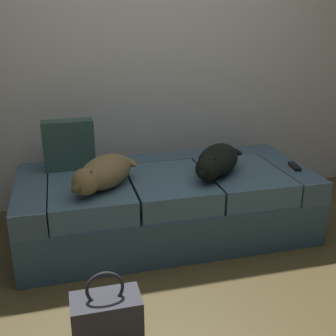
{
  "coord_description": "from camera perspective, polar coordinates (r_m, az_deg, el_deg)",
  "views": [
    {
      "loc": [
        -0.66,
        -1.53,
        1.44
      ],
      "look_at": [
        0.0,
        0.98,
        0.5
      ],
      "focal_mm": 44.73,
      "sensor_mm": 36.0,
      "label": 1
    }
  ],
  "objects": [
    {
      "name": "back_wall",
      "position": [
        3.33,
        -3.45,
        19.13
      ],
      "size": [
        6.4,
        0.1,
        2.8
      ],
      "primitive_type": "cube",
      "color": "silver",
      "rests_on": "ground"
    },
    {
      "name": "dog_tan",
      "position": [
        2.56,
        -8.87,
        -0.7
      ],
      "size": [
        0.47,
        0.5,
        0.2
      ],
      "color": "olive",
      "rests_on": "couch"
    },
    {
      "name": "dog_dark",
      "position": [
        2.76,
        6.63,
        0.95
      ],
      "size": [
        0.46,
        0.51,
        0.19
      ],
      "color": "black",
      "rests_on": "couch"
    },
    {
      "name": "tv_remote",
      "position": [
        3.04,
        16.86,
        0.21
      ],
      "size": [
        0.07,
        0.16,
        0.02
      ],
      "primitive_type": "cube",
      "rotation": [
        0.0,
        0.0,
        -0.19
      ],
      "color": "black",
      "rests_on": "couch"
    },
    {
      "name": "handbag",
      "position": [
        2.07,
        -8.35,
        -19.63
      ],
      "size": [
        0.32,
        0.18,
        0.38
      ],
      "color": "#393A41",
      "rests_on": "ground"
    },
    {
      "name": "couch",
      "position": [
        2.91,
        -0.26,
        -4.82
      ],
      "size": [
        1.96,
        0.9,
        0.45
      ],
      "color": "#375360",
      "rests_on": "ground"
    },
    {
      "name": "throw_pillow",
      "position": [
        2.93,
        -13.38,
        3.08
      ],
      "size": [
        0.34,
        0.13,
        0.34
      ],
      "primitive_type": "cube",
      "rotation": [
        0.0,
        0.0,
        0.03
      ],
      "color": "#315045",
      "rests_on": "couch"
    },
    {
      "name": "ground_plane",
      "position": [
        2.2,
        6.96,
        -21.17
      ],
      "size": [
        10.0,
        10.0,
        0.0
      ],
      "primitive_type": "plane",
      "color": "brown"
    }
  ]
}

